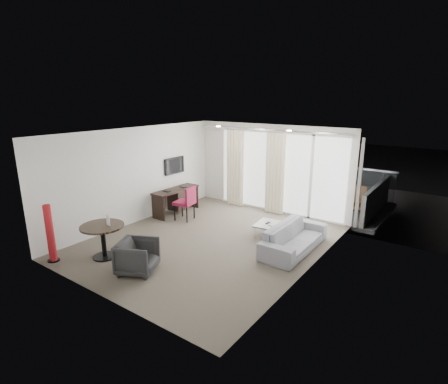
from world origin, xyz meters
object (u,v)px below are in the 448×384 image
Objects in this scene: desk_chair at (184,203)px; rattan_chair_a at (329,194)px; tub_armchair at (137,257)px; round_table at (104,241)px; sofa at (294,238)px; desk at (176,201)px; rattan_chair_b at (355,200)px; red_lamp at (50,233)px; coffee_table at (271,230)px.

desk_chair reaches higher than rattan_chair_a.
rattan_chair_a reaches higher than tub_armchair.
sofa is at bearing 40.51° from round_table.
sofa is (3.97, -0.38, -0.07)m from desk.
sofa is 3.48m from rattan_chair_b.
desk reaches higher than tub_armchair.
desk_chair is at bearing 81.25° from red_lamp.
coffee_table is at bearing 63.18° from sofa.
rattan_chair_b is (3.57, 6.18, 0.03)m from round_table.
desk_chair is 3.60m from red_lamp.
tub_armchair is at bearing -1.28° from round_table.
desk is 1.71× the size of round_table.
desk_chair is 1.34× the size of coffee_table.
rattan_chair_a is (2.90, 3.54, -0.07)m from desk_chair.
desk is 2.16× the size of tub_armchair.
tub_armchair is 0.35× the size of sofa.
red_lamp reaches higher than sofa.
desk_chair is at bearing -1.19° from tub_armchair.
tub_armchair is (1.11, -0.02, -0.04)m from round_table.
coffee_table is at bearing -2.75° from desk_chair.
tub_armchair reaches higher than coffee_table.
desk_chair is at bearing -147.97° from rattan_chair_b.
round_table is at bearing 62.96° from tub_armchair.
rattan_chair_b is (0.38, 3.45, 0.10)m from sofa.
rattan_chair_a is (2.71, 6.36, 0.05)m from round_table.
round_table reaches higher than tub_armchair.
round_table is at bearing -111.52° from rattan_chair_a.
rattan_chair_b is (2.47, 6.21, 0.07)m from tub_armchair.
coffee_table is 0.35× the size of sofa.
round_table is 0.74× the size of red_lamp.
coffee_table is at bearing -47.82° from tub_armchair.
desk_chair is 2.62m from coffee_table.
sofa is (3.93, 3.47, -0.32)m from red_lamp.
red_lamp is 2.00m from tub_armchair.
desk_chair reaches higher than coffee_table.
coffee_table is at bearing 51.14° from red_lamp.
tub_armchair is 1.01× the size of coffee_table.
desk is 3.99m from sofa.
round_table is (0.19, -2.82, -0.12)m from desk_chair.
desk reaches higher than sofa.
round_table is 6.91m from rattan_chair_a.
red_lamp is 8.16m from rattan_chair_b.
sofa is (3.20, 2.73, -0.07)m from round_table.
round_table is at bearing -129.81° from rattan_chair_b.
rattan_chair_a reaches higher than sofa.
red_lamp is (-0.55, -3.56, 0.14)m from desk_chair.
desk_chair is at bearing -127.73° from rattan_chair_a.
desk is 1.62× the size of desk_chair.
tub_armchair is at bearing 21.30° from red_lamp.
coffee_table is at bearing -121.04° from rattan_chair_b.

